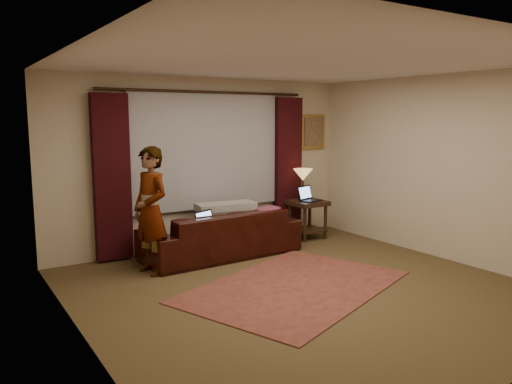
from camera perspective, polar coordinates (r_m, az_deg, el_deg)
floor at (r=5.99m, az=5.50°, el=-11.08°), size 5.00×5.00×0.01m
ceiling at (r=5.68m, az=5.88°, el=14.54°), size 5.00×5.00×0.02m
wall_back at (r=7.79m, az=-5.80°, el=3.31°), size 5.00×0.02×2.60m
wall_left at (r=4.59m, az=-19.61°, el=-0.74°), size 0.02×5.00×2.60m
wall_right at (r=7.49m, az=20.88°, el=2.59°), size 0.02×5.00×2.60m
sheer_curtain at (r=7.72m, az=-5.62°, el=4.76°), size 2.50×0.05×1.80m
drape_left at (r=7.15m, az=-16.16°, el=1.59°), size 0.50×0.14×2.30m
drape_right at (r=8.50m, az=3.62°, el=2.95°), size 0.50×0.14×2.30m
curtain_rod at (r=7.67m, az=-5.54°, el=11.31°), size 0.04×0.04×3.40m
picture_frame at (r=8.89m, az=6.49°, el=6.84°), size 0.50×0.04×0.60m
sofa at (r=7.25m, az=-4.01°, el=-3.73°), size 2.34×1.08×0.93m
throw_blanket at (r=7.43m, az=-3.50°, el=0.28°), size 0.93×0.47×0.11m
clothing_pile at (r=7.47m, az=1.43°, el=-2.49°), size 0.60×0.50×0.22m
laptop_sofa at (r=6.91m, az=-5.16°, el=-3.30°), size 0.45×0.47×0.25m
area_rug at (r=6.06m, az=4.50°, el=-10.71°), size 3.14×2.62×0.01m
end_table at (r=8.37m, az=5.89°, el=-3.12°), size 0.56×0.56×0.64m
tiffany_lamp at (r=8.37m, az=5.37°, el=0.89°), size 0.35×0.35×0.52m
laptop_table at (r=8.25m, az=6.31°, el=-0.18°), size 0.44×0.46×0.25m
person at (r=6.51m, az=-11.94°, el=-2.10°), size 0.58×0.58×1.64m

